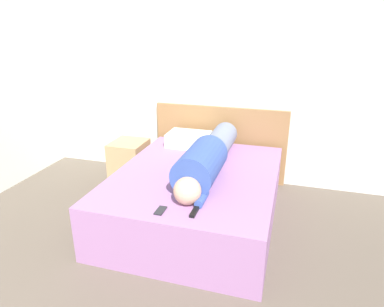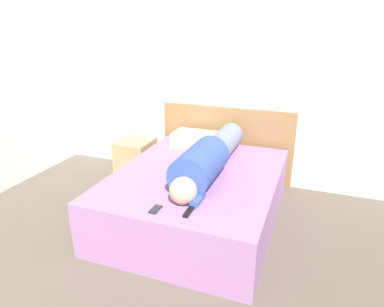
{
  "view_description": "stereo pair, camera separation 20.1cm",
  "coord_description": "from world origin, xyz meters",
  "px_view_note": "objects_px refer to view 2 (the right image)",
  "views": [
    {
      "loc": [
        0.81,
        -0.14,
        1.87
      ],
      "look_at": [
        -0.04,
        2.67,
        0.77
      ],
      "focal_mm": 32.0,
      "sensor_mm": 36.0,
      "label": 1
    },
    {
      "loc": [
        1.0,
        -0.08,
        1.87
      ],
      "look_at": [
        -0.04,
        2.67,
        0.77
      ],
      "focal_mm": 32.0,
      "sensor_mm": 36.0,
      "label": 2
    }
  ],
  "objects_px": {
    "bed": "(197,196)",
    "tv_remote": "(189,212)",
    "person_lying": "(208,158)",
    "cell_phone": "(155,209)",
    "nightstand": "(136,160)",
    "pillow_near_headboard": "(194,139)"
  },
  "relations": [
    {
      "from": "person_lying",
      "to": "pillow_near_headboard",
      "type": "height_order",
      "value": "person_lying"
    },
    {
      "from": "nightstand",
      "to": "tv_remote",
      "type": "relative_size",
      "value": 3.5
    },
    {
      "from": "nightstand",
      "to": "tv_remote",
      "type": "bearing_deg",
      "value": -47.76
    },
    {
      "from": "tv_remote",
      "to": "cell_phone",
      "type": "distance_m",
      "value": 0.26
    },
    {
      "from": "nightstand",
      "to": "person_lying",
      "type": "bearing_deg",
      "value": -27.54
    },
    {
      "from": "person_lying",
      "to": "bed",
      "type": "bearing_deg",
      "value": -164.66
    },
    {
      "from": "nightstand",
      "to": "pillow_near_headboard",
      "type": "distance_m",
      "value": 0.83
    },
    {
      "from": "nightstand",
      "to": "pillow_near_headboard",
      "type": "relative_size",
      "value": 1.07
    },
    {
      "from": "bed",
      "to": "person_lying",
      "type": "xyz_separation_m",
      "value": [
        0.1,
        0.03,
        0.42
      ]
    },
    {
      "from": "person_lying",
      "to": "pillow_near_headboard",
      "type": "relative_size",
      "value": 3.37
    },
    {
      "from": "person_lying",
      "to": "cell_phone",
      "type": "xyz_separation_m",
      "value": [
        -0.16,
        -0.83,
        -0.15
      ]
    },
    {
      "from": "tv_remote",
      "to": "cell_phone",
      "type": "xyz_separation_m",
      "value": [
        -0.26,
        -0.05,
        -0.01
      ]
    },
    {
      "from": "bed",
      "to": "tv_remote",
      "type": "bearing_deg",
      "value": -75.01
    },
    {
      "from": "bed",
      "to": "tv_remote",
      "type": "relative_size",
      "value": 12.87
    },
    {
      "from": "person_lying",
      "to": "pillow_near_headboard",
      "type": "distance_m",
      "value": 0.82
    },
    {
      "from": "person_lying",
      "to": "tv_remote",
      "type": "bearing_deg",
      "value": -82.92
    },
    {
      "from": "nightstand",
      "to": "tv_remote",
      "type": "height_order",
      "value": "tv_remote"
    },
    {
      "from": "bed",
      "to": "nightstand",
      "type": "bearing_deg",
      "value": 149.03
    },
    {
      "from": "bed",
      "to": "nightstand",
      "type": "height_order",
      "value": "nightstand"
    },
    {
      "from": "person_lying",
      "to": "cell_phone",
      "type": "height_order",
      "value": "person_lying"
    },
    {
      "from": "bed",
      "to": "cell_phone",
      "type": "distance_m",
      "value": 0.84
    },
    {
      "from": "bed",
      "to": "pillow_near_headboard",
      "type": "distance_m",
      "value": 0.87
    }
  ]
}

